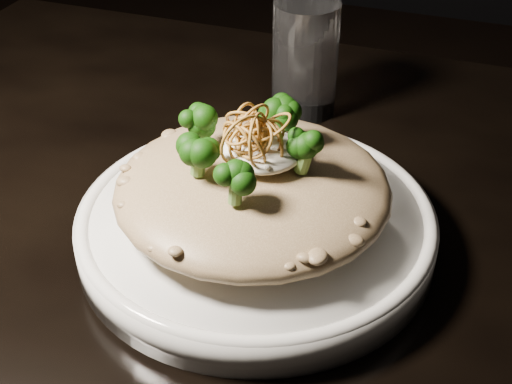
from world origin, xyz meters
TOP-DOWN VIEW (x-y plane):
  - table at (0.00, 0.00)m, footprint 1.10×0.80m
  - plate at (0.01, -0.05)m, footprint 0.32×0.32m
  - risotto at (0.01, -0.05)m, footprint 0.24×0.24m
  - broccoli at (0.01, -0.06)m, footprint 0.14×0.14m
  - cheese at (0.02, -0.05)m, footprint 0.07×0.07m
  - shallots at (0.01, -0.06)m, footprint 0.06×0.06m
  - drinking_glass at (-0.02, 0.20)m, footprint 0.09×0.09m

SIDE VIEW (x-z plane):
  - table at x=0.00m, z-range 0.29..1.04m
  - plate at x=0.01m, z-range 0.75..0.78m
  - risotto at x=0.01m, z-range 0.78..0.84m
  - drinking_glass at x=-0.02m, z-range 0.75..0.88m
  - cheese at x=0.02m, z-range 0.84..0.85m
  - broccoli at x=0.01m, z-range 0.84..0.89m
  - shallots at x=0.01m, z-range 0.85..0.89m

